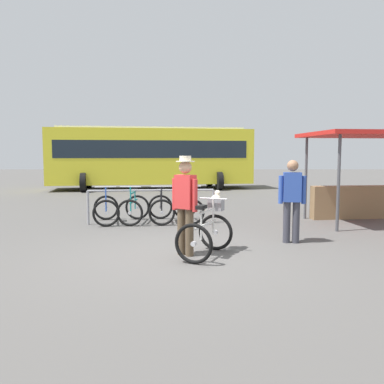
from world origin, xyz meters
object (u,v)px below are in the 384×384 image
(person_with_featured_bike, at_px, (185,201))
(featured_bicycle, at_px, (208,227))
(racked_bike_blue, at_px, (106,209))
(market_stall, at_px, (363,168))
(racked_bike_red, at_px, (188,208))
(racked_bike_black, at_px, (161,208))
(pedestrian_with_backpack, at_px, (292,196))
(racked_bike_teal, at_px, (134,208))
(bus_distant, at_px, (151,155))

(person_with_featured_bike, bearing_deg, featured_bicycle, 2.85)
(racked_bike_blue, bearing_deg, market_stall, 2.42)
(featured_bicycle, bearing_deg, racked_bike_red, 96.00)
(racked_bike_blue, xyz_separation_m, racked_bike_black, (1.39, 0.12, 0.00))
(pedestrian_with_backpack, xyz_separation_m, market_stall, (2.50, 2.53, 0.46))
(featured_bicycle, bearing_deg, racked_bike_teal, 118.21)
(racked_bike_teal, bearing_deg, featured_bicycle, -61.79)
(racked_bike_blue, height_order, pedestrian_with_backpack, pedestrian_with_backpack)
(racked_bike_red, xyz_separation_m, bus_distant, (-1.89, 9.89, 1.37))
(racked_bike_blue, height_order, bus_distant, bus_distant)
(racked_bike_teal, height_order, pedestrian_with_backpack, pedestrian_with_backpack)
(market_stall, bearing_deg, featured_bicycle, -140.28)
(market_stall, bearing_deg, racked_bike_blue, -177.58)
(person_with_featured_bike, height_order, pedestrian_with_backpack, person_with_featured_bike)
(racked_bike_teal, distance_m, racked_bike_black, 0.70)
(featured_bicycle, distance_m, pedestrian_with_backpack, 2.00)
(racked_bike_blue, xyz_separation_m, market_stall, (6.64, 0.28, 1.03))
(person_with_featured_bike, bearing_deg, pedestrian_with_backpack, 25.02)
(market_stall, bearing_deg, racked_bike_red, -178.72)
(featured_bicycle, bearing_deg, racked_bike_black, 107.58)
(pedestrian_with_backpack, xyz_separation_m, bus_distant, (-3.95, 12.32, 0.80))
(racked_bike_black, bearing_deg, racked_bike_blue, -175.12)
(racked_bike_blue, height_order, featured_bicycle, featured_bicycle)
(racked_bike_teal, relative_size, person_with_featured_bike, 0.65)
(racked_bike_black, bearing_deg, market_stall, 1.76)
(pedestrian_with_backpack, height_order, bus_distant, bus_distant)
(racked_bike_black, distance_m, bus_distant, 10.12)
(bus_distant, relative_size, market_stall, 3.07)
(racked_bike_red, height_order, person_with_featured_bike, person_with_featured_bike)
(racked_bike_blue, distance_m, market_stall, 6.73)
(bus_distant, height_order, market_stall, bus_distant)
(racked_bike_red, xyz_separation_m, pedestrian_with_backpack, (2.06, -2.43, 0.57))
(pedestrian_with_backpack, bearing_deg, racked_bike_red, 130.28)
(racked_bike_black, relative_size, market_stall, 0.35)
(person_with_featured_bike, distance_m, pedestrian_with_backpack, 2.31)
(racked_bike_blue, distance_m, person_with_featured_bike, 3.87)
(racked_bike_teal, xyz_separation_m, bus_distant, (-0.50, 10.01, 1.37))
(racked_bike_red, bearing_deg, bus_distant, 100.84)
(featured_bicycle, height_order, pedestrian_with_backpack, pedestrian_with_backpack)
(featured_bicycle, relative_size, pedestrian_with_backpack, 0.77)
(racked_bike_black, bearing_deg, racked_bike_red, 4.88)
(pedestrian_with_backpack, relative_size, market_stall, 0.49)
(racked_bike_red, distance_m, bus_distant, 10.16)
(racked_bike_blue, xyz_separation_m, bus_distant, (0.20, 10.07, 1.37))
(racked_bike_red, bearing_deg, pedestrian_with_backpack, -49.72)
(racked_bike_teal, height_order, market_stall, market_stall)
(racked_bike_red, distance_m, market_stall, 4.67)
(market_stall, bearing_deg, bus_distant, 123.36)
(featured_bicycle, distance_m, bus_distant, 13.52)
(racked_bike_teal, relative_size, racked_bike_red, 0.93)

